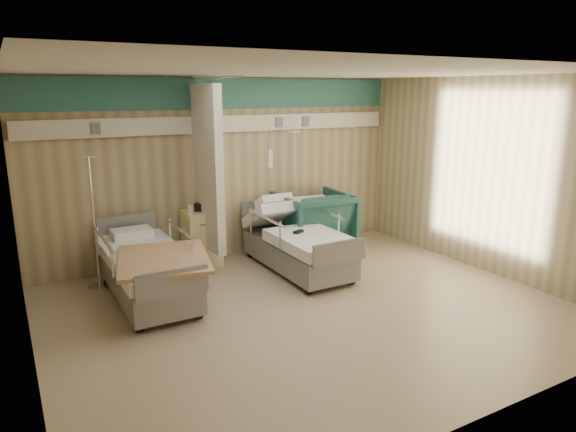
{
  "coord_description": "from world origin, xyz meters",
  "views": [
    {
      "loc": [
        -3.07,
        -4.92,
        2.6
      ],
      "look_at": [
        0.05,
        0.6,
        1.04
      ],
      "focal_mm": 32.0,
      "sensor_mm": 36.0,
      "label": 1
    }
  ],
  "objects_px": {
    "bed_right": "(297,250)",
    "bed_left": "(148,275)",
    "iv_stand_right": "(293,225)",
    "iv_stand_left": "(98,261)",
    "visitor_armchair": "(313,222)",
    "bedside_cabinet": "(202,238)"
  },
  "relations": [
    {
      "from": "bed_right",
      "to": "bed_left",
      "type": "height_order",
      "value": "same"
    },
    {
      "from": "bed_left",
      "to": "iv_stand_right",
      "type": "distance_m",
      "value": 2.87
    },
    {
      "from": "bed_left",
      "to": "iv_stand_left",
      "type": "relative_size",
      "value": 1.21
    },
    {
      "from": "visitor_armchair",
      "to": "iv_stand_left",
      "type": "bearing_deg",
      "value": 1.45
    },
    {
      "from": "bed_right",
      "to": "visitor_armchair",
      "type": "distance_m",
      "value": 0.91
    },
    {
      "from": "bedside_cabinet",
      "to": "visitor_armchair",
      "type": "height_order",
      "value": "visitor_armchair"
    },
    {
      "from": "visitor_armchair",
      "to": "iv_stand_left",
      "type": "relative_size",
      "value": 0.63
    },
    {
      "from": "bedside_cabinet",
      "to": "iv_stand_left",
      "type": "relative_size",
      "value": 0.48
    },
    {
      "from": "bedside_cabinet",
      "to": "visitor_armchair",
      "type": "relative_size",
      "value": 0.76
    },
    {
      "from": "visitor_armchair",
      "to": "iv_stand_left",
      "type": "xyz_separation_m",
      "value": [
        -3.33,
        0.12,
        -0.15
      ]
    },
    {
      "from": "bed_right",
      "to": "iv_stand_left",
      "type": "xyz_separation_m",
      "value": [
        -2.68,
        0.72,
        0.05
      ]
    },
    {
      "from": "iv_stand_right",
      "to": "iv_stand_left",
      "type": "xyz_separation_m",
      "value": [
        -3.18,
        -0.26,
        -0.04
      ]
    },
    {
      "from": "bed_left",
      "to": "iv_stand_left",
      "type": "bearing_deg",
      "value": 123.59
    },
    {
      "from": "bedside_cabinet",
      "to": "visitor_armchair",
      "type": "bearing_deg",
      "value": -9.46
    },
    {
      "from": "bed_right",
      "to": "bedside_cabinet",
      "type": "relative_size",
      "value": 2.54
    },
    {
      "from": "bed_right",
      "to": "bedside_cabinet",
      "type": "bearing_deg",
      "value": 141.95
    },
    {
      "from": "iv_stand_right",
      "to": "bed_left",
      "type": "bearing_deg",
      "value": -160.05
    },
    {
      "from": "bed_right",
      "to": "iv_stand_right",
      "type": "xyz_separation_m",
      "value": [
        0.5,
        0.98,
        0.09
      ]
    },
    {
      "from": "bed_left",
      "to": "bed_right",
      "type": "bearing_deg",
      "value": 0.0
    },
    {
      "from": "bed_left",
      "to": "visitor_armchair",
      "type": "relative_size",
      "value": 1.92
    },
    {
      "from": "iv_stand_right",
      "to": "visitor_armchair",
      "type": "bearing_deg",
      "value": -68.46
    },
    {
      "from": "bed_left",
      "to": "bedside_cabinet",
      "type": "bearing_deg",
      "value": 40.6
    }
  ]
}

